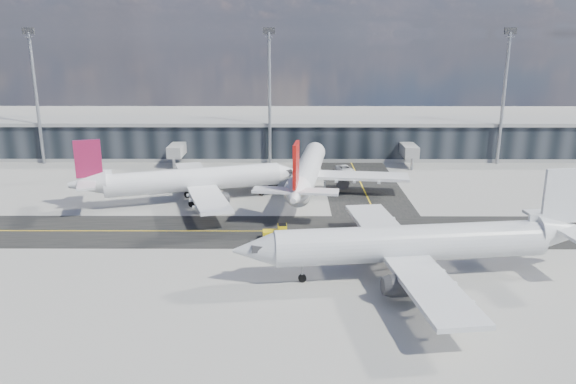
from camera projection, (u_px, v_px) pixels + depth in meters
name	position (u px, v px, depth m)	size (l,w,h in m)	color
ground	(258.00, 241.00, 77.59)	(300.00, 300.00, 0.00)	gray
taxiway_lanes	(287.00, 217.00, 87.90)	(180.00, 63.00, 0.03)	black
terminal_concourse	(271.00, 140.00, 129.33)	(152.00, 19.80, 8.80)	black
floodlight_masts	(269.00, 92.00, 119.53)	(102.50, 0.70, 28.90)	gray
airliner_af	(191.00, 180.00, 94.56)	(38.34, 33.05, 11.59)	white
airliner_redtail	(307.00, 171.00, 99.38)	(36.12, 42.24, 12.51)	white
airliner_near	(416.00, 243.00, 65.16)	(42.52, 36.35, 12.59)	silver
baggage_tug	(277.00, 232.00, 78.10)	(3.51, 1.99, 2.12)	#DCBC0B
service_van	(345.00, 169.00, 115.38)	(2.57, 5.58, 1.55)	white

